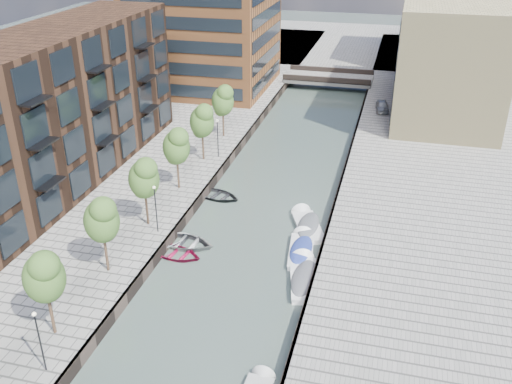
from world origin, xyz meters
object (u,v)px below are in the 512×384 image
at_px(tree_1, 44,275).
at_px(car, 382,106).
at_px(bridge, 329,78).
at_px(sloop_1, 185,245).
at_px(motorboat_4, 307,225).
at_px(tree_4, 176,145).
at_px(tree_5, 202,120).
at_px(sloop_2, 176,256).
at_px(tree_6, 223,100).
at_px(sloop_4, 218,198).
at_px(sloop_3, 184,245).
at_px(motorboat_3, 301,249).
at_px(motorboat_1, 304,276).
at_px(tree_3, 144,177).
at_px(tree_2, 101,218).

relative_size(tree_1, car, 1.56).
bearing_deg(bridge, sloop_1, -95.89).
height_order(sloop_1, motorboat_4, motorboat_4).
distance_m(tree_4, tree_5, 7.00).
xyz_separation_m(tree_4, sloop_2, (3.46, -9.61, -5.31)).
relative_size(tree_6, sloop_4, 1.31).
bearing_deg(tree_5, sloop_3, -76.83).
height_order(sloop_1, sloop_2, sloop_1).
bearing_deg(motorboat_4, car, 81.51).
relative_size(tree_4, motorboat_3, 1.08).
distance_m(tree_6, sloop_1, 22.84).
relative_size(bridge, motorboat_3, 2.37).
bearing_deg(tree_6, sloop_4, -75.03).
bearing_deg(motorboat_1, car, 84.90).
bearing_deg(tree_3, sloop_2, -37.04).
bearing_deg(motorboat_4, tree_3, -160.51).
bearing_deg(tree_4, tree_6, 90.00).
relative_size(tree_5, sloop_2, 1.38).
xyz_separation_m(tree_6, motorboat_3, (12.92, -20.47, -5.09)).
bearing_deg(sloop_3, bridge, -1.73).
relative_size(tree_4, sloop_3, 1.15).
xyz_separation_m(bridge, motorboat_4, (4.16, -42.52, -1.17)).
height_order(tree_3, motorboat_1, tree_3).
relative_size(bridge, tree_2, 2.18).
bearing_deg(tree_2, tree_3, 90.00).
xyz_separation_m(sloop_3, motorboat_1, (10.27, -2.18, 0.23)).
height_order(tree_2, motorboat_1, tree_2).
relative_size(motorboat_1, motorboat_3, 1.09).
distance_m(motorboat_1, motorboat_3, 3.80).
bearing_deg(motorboat_1, motorboat_3, 103.09).
bearing_deg(sloop_2, motorboat_3, -61.98).
height_order(tree_1, tree_6, same).
bearing_deg(tree_2, tree_5, 90.00).
height_order(sloop_3, motorboat_4, motorboat_4).
height_order(bridge, motorboat_1, bridge).
xyz_separation_m(tree_2, sloop_2, (3.46, 4.39, -5.31)).
bearing_deg(sloop_3, motorboat_3, -76.61).
distance_m(motorboat_3, motorboat_4, 3.95).
bearing_deg(tree_5, bridge, 75.56).
bearing_deg(motorboat_1, sloop_1, 167.66).
relative_size(tree_2, tree_5, 1.00).
bearing_deg(sloop_4, sloop_1, -165.72).
relative_size(tree_6, sloop_3, 1.15).
height_order(motorboat_4, car, car).
relative_size(motorboat_3, motorboat_4, 0.95).
relative_size(tree_1, motorboat_1, 0.99).
distance_m(tree_1, motorboat_1, 18.25).
bearing_deg(tree_4, tree_3, -90.00).
relative_size(sloop_4, motorboat_3, 0.83).
relative_size(sloop_1, sloop_4, 1.01).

